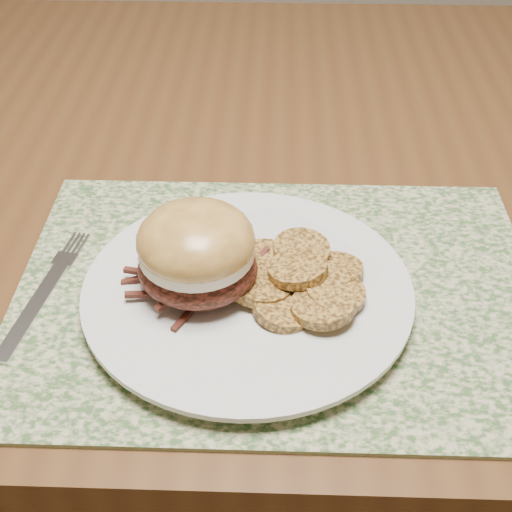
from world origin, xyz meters
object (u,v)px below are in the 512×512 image
(dining_table, at_px, (400,203))
(fork, at_px, (45,291))
(dinner_plate, at_px, (248,292))
(pork_sandwich, at_px, (197,252))

(dining_table, xyz_separation_m, fork, (-0.35, -0.26, 0.09))
(dinner_plate, xyz_separation_m, pork_sandwich, (-0.04, -0.00, 0.04))
(dining_table, relative_size, dinner_plate, 5.77)
(dinner_plate, height_order, fork, dinner_plate)
(dinner_plate, distance_m, fork, 0.17)
(pork_sandwich, bearing_deg, dining_table, 63.71)
(dining_table, xyz_separation_m, pork_sandwich, (-0.21, -0.27, 0.14))
(dining_table, distance_m, fork, 0.44)
(dining_table, distance_m, pork_sandwich, 0.37)
(dining_table, height_order, fork, fork)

